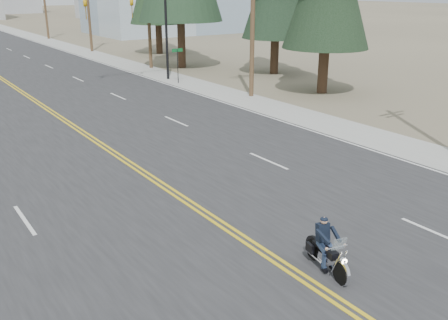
% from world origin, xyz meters
% --- Properties ---
extents(sidewalk_right, '(3.00, 200.00, 0.01)m').
position_xyz_m(sidewalk_right, '(11.50, 70.00, 0.01)').
color(sidewalk_right, '#A5A5A0').
rests_on(sidewalk_right, ground).
extents(traffic_mast_right, '(7.10, 0.26, 7.00)m').
position_xyz_m(traffic_mast_right, '(8.98, 32.00, 4.94)').
color(traffic_mast_right, black).
rests_on(traffic_mast_right, ground).
extents(street_sign, '(0.90, 0.06, 2.62)m').
position_xyz_m(street_sign, '(10.80, 30.00, 1.80)').
color(street_sign, black).
rests_on(street_sign, ground).
extents(utility_pole_b, '(2.20, 0.30, 11.50)m').
position_xyz_m(utility_pole_b, '(12.50, 23.00, 5.98)').
color(utility_pole_b, brown).
rests_on(utility_pole_b, ground).
extents(utility_pole_c, '(2.20, 0.30, 11.00)m').
position_xyz_m(utility_pole_c, '(12.50, 38.00, 5.73)').
color(utility_pole_c, brown).
rests_on(utility_pole_c, ground).
extents(motorcyclist, '(1.18, 1.97, 1.44)m').
position_xyz_m(motorcyclist, '(0.77, 4.46, 0.72)').
color(motorcyclist, black).
rests_on(motorcyclist, ground).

